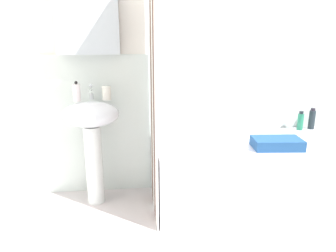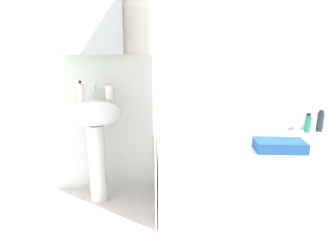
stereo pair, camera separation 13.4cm
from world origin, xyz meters
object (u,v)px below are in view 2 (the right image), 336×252
at_px(towel_folded, 280,145).
at_px(sink, 95,129).
at_px(conditioner_bottle, 308,123).
at_px(bathtub, 252,174).
at_px(soap_dispenser, 81,92).
at_px(toothbrush_cup, 110,92).
at_px(lotion_bottle, 320,121).

bearing_deg(towel_folded, sink, 166.08).
bearing_deg(conditioner_bottle, bathtub, -154.21).
relative_size(soap_dispenser, toothbrush_cup, 1.44).
xyz_separation_m(sink, lotion_bottle, (1.92, 0.13, 0.00)).
xyz_separation_m(toothbrush_cup, towel_folded, (1.25, -0.41, -0.33)).
bearing_deg(soap_dispenser, towel_folded, -13.94).
xyz_separation_m(bathtub, conditioner_bottle, (0.55, 0.26, 0.35)).
bearing_deg(conditioner_bottle, toothbrush_cup, -178.47).
distance_m(soap_dispenser, towel_folded, 1.56).
bearing_deg(toothbrush_cup, sink, -151.26).
bearing_deg(sink, conditioner_bottle, 3.56).
distance_m(soap_dispenser, toothbrush_cup, 0.23).
height_order(conditioner_bottle, towel_folded, conditioner_bottle).
height_order(sink, soap_dispenser, soap_dispenser).
bearing_deg(bathtub, towel_folded, -58.28).
height_order(soap_dispenser, lotion_bottle, soap_dispenser).
height_order(lotion_bottle, conditioner_bottle, lotion_bottle).
bearing_deg(towel_folded, toothbrush_cup, 161.95).
distance_m(bathtub, lotion_bottle, 0.81).
height_order(soap_dispenser, towel_folded, soap_dispenser).
xyz_separation_m(soap_dispenser, towel_folded, (1.48, -0.37, -0.35)).
relative_size(soap_dispenser, conditioner_bottle, 0.92).
height_order(sink, toothbrush_cup, toothbrush_cup).
bearing_deg(toothbrush_cup, towel_folded, -18.05).
distance_m(soap_dispenser, conditioner_bottle, 1.93).
distance_m(toothbrush_cup, bathtub, 1.32).
relative_size(sink, bathtub, 0.56).
height_order(lotion_bottle, towel_folded, lotion_bottle).
xyz_separation_m(toothbrush_cup, conditioner_bottle, (1.68, 0.05, -0.29)).
distance_m(sink, conditioner_bottle, 1.81).
relative_size(sink, towel_folded, 2.42).
bearing_deg(bathtub, toothbrush_cup, 169.12).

